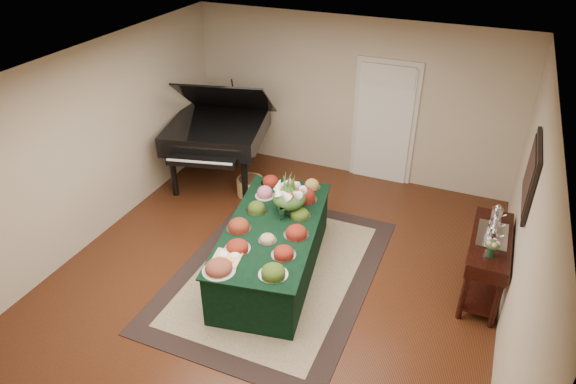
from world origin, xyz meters
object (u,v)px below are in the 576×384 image
at_px(buffet_table, 273,249).
at_px(grand_piano, 218,130).
at_px(floral_centerpiece, 289,194).
at_px(mahogany_sideboard, 489,251).

xyz_separation_m(buffet_table, grand_piano, (-1.85, 1.91, 0.56)).
bearing_deg(floral_centerpiece, buffet_table, -100.58).
bearing_deg(buffet_table, floral_centerpiece, 79.42).
relative_size(floral_centerpiece, mahogany_sideboard, 0.35).
height_order(buffet_table, floral_centerpiece, floral_centerpiece).
relative_size(buffet_table, floral_centerpiece, 5.64).
distance_m(buffet_table, floral_centerpiece, 0.74).
height_order(floral_centerpiece, mahogany_sideboard, floral_centerpiece).
bearing_deg(mahogany_sideboard, floral_centerpiece, -174.70).
distance_m(floral_centerpiece, grand_piano, 2.45).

